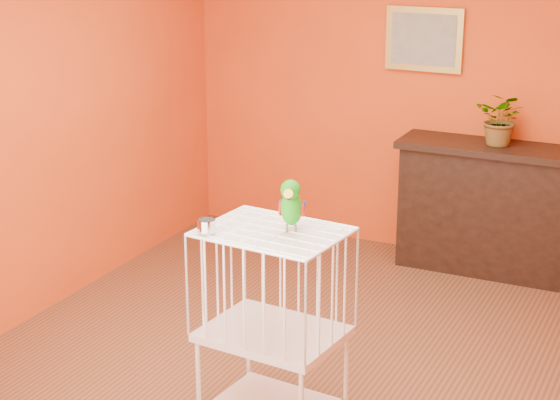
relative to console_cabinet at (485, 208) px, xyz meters
The scene contains 8 objects.
ground 2.16m from the console_cabinet, 107.06° to the right, with size 4.50×4.50×0.00m, color brown.
room_shell 2.36m from the console_cabinet, 107.06° to the right, with size 4.50×4.50×4.50m.
console_cabinet is the anchor object (origin of this frame).
potted_plant 0.67m from the console_cabinet, 38.66° to the left, with size 0.37×0.41×0.32m, color #26722D.
framed_picture 1.40m from the console_cabinet, 161.52° to the left, with size 0.62×0.04×0.50m.
birdcage 2.78m from the console_cabinet, 100.22° to the right, with size 0.78×0.63×1.12m.
feed_cup 3.08m from the console_cabinet, 105.19° to the right, with size 0.10×0.10×0.07m, color silver.
parrot 2.84m from the console_cabinet, 98.37° to the right, with size 0.16×0.27×0.30m.
Camera 1 is at (2.18, -4.88, 2.77)m, focal length 60.00 mm.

